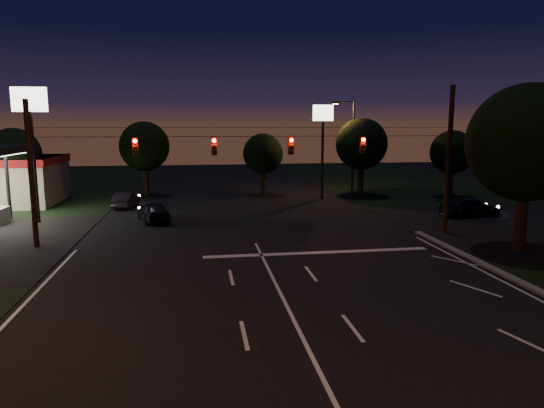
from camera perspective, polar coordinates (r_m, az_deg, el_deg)
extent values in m
plane|color=black|center=(14.56, 4.94, -17.88)|extent=(140.00, 140.00, 0.00)
cube|color=silver|center=(25.72, 5.41, -5.71)|extent=(12.00, 0.50, 0.01)
cylinder|color=black|center=(32.15, 19.62, -3.18)|extent=(0.30, 0.30, 9.00)
cylinder|color=black|center=(29.71, -25.92, -4.58)|extent=(0.28, 0.28, 8.00)
cylinder|color=black|center=(27.76, -2.26, 7.96)|extent=(24.00, 0.03, 0.03)
cylinder|color=black|center=(27.75, -2.27, 8.99)|extent=(24.00, 0.02, 0.02)
cube|color=#3F3307|center=(27.80, -15.77, 6.49)|extent=(0.32, 0.26, 1.00)
sphere|color=#FF0705|center=(27.63, -15.84, 7.15)|extent=(0.22, 0.22, 0.22)
sphere|color=black|center=(27.65, -15.81, 6.47)|extent=(0.20, 0.20, 0.20)
sphere|color=black|center=(27.66, -15.78, 5.79)|extent=(0.20, 0.20, 0.20)
cube|color=#3F3307|center=(27.62, -6.82, 6.75)|extent=(0.32, 0.26, 1.00)
sphere|color=#FF0705|center=(27.44, -6.83, 7.42)|extent=(0.22, 0.22, 0.22)
sphere|color=black|center=(27.46, -6.81, 6.74)|extent=(0.20, 0.20, 0.20)
sphere|color=black|center=(27.47, -6.80, 6.05)|extent=(0.20, 0.20, 0.20)
cube|color=#3F3307|center=(28.11, 2.24, 6.85)|extent=(0.32, 0.26, 1.00)
sphere|color=#FF0705|center=(27.94, 2.31, 7.51)|extent=(0.22, 0.22, 0.22)
sphere|color=black|center=(27.96, 2.30, 6.84)|extent=(0.20, 0.20, 0.20)
sphere|color=black|center=(27.97, 2.30, 6.16)|extent=(0.20, 0.20, 0.20)
cube|color=#3F3307|center=(29.24, 10.60, 6.79)|extent=(0.32, 0.26, 1.00)
sphere|color=#FF0705|center=(29.07, 10.72, 7.43)|extent=(0.22, 0.22, 0.22)
sphere|color=black|center=(29.08, 10.71, 6.78)|extent=(0.20, 0.20, 0.20)
sphere|color=black|center=(29.10, 10.69, 6.13)|extent=(0.20, 0.20, 0.20)
cylinder|color=black|center=(39.17, -28.63, 1.93)|extent=(0.24, 0.24, 4.80)
cylinder|color=black|center=(36.36, -26.14, 3.78)|extent=(0.24, 0.24, 7.50)
cube|color=white|center=(36.28, -26.66, 10.94)|extent=(2.20, 0.30, 1.60)
cylinder|color=black|center=(44.12, 5.94, 5.15)|extent=(0.24, 0.24, 7.00)
cube|color=white|center=(44.02, 6.03, 10.61)|extent=(1.80, 0.30, 1.40)
cylinder|color=black|center=(46.97, 9.50, 6.55)|extent=(0.20, 0.20, 9.00)
cylinder|color=black|center=(46.69, 8.57, 11.83)|extent=(1.80, 0.12, 0.12)
cube|color=black|center=(46.43, 7.48, 11.75)|extent=(0.60, 0.35, 0.22)
cube|color=orange|center=(46.43, 7.48, 11.60)|extent=(0.45, 0.25, 0.04)
cylinder|color=black|center=(28.43, 27.26, -1.15)|extent=(0.60, 0.60, 4.00)
sphere|color=black|center=(28.06, 27.83, 6.42)|extent=(6.00, 6.00, 6.00)
sphere|color=black|center=(28.78, 28.24, 6.08)|extent=(4.50, 4.50, 4.50)
sphere|color=black|center=(27.96, 26.45, 6.24)|extent=(4.20, 4.20, 4.20)
cylinder|color=black|center=(45.39, -27.79, 1.71)|extent=(0.49, 0.49, 3.00)
sphere|color=black|center=(45.15, -28.06, 5.25)|extent=(4.20, 4.20, 4.20)
sphere|color=black|center=(45.32, -27.42, 5.15)|extent=(3.15, 3.15, 3.15)
sphere|color=black|center=(45.50, -28.47, 5.13)|extent=(2.94, 2.94, 2.94)
cylinder|color=black|center=(47.10, -14.63, 2.87)|extent=(0.52, 0.52, 3.25)
sphere|color=black|center=(46.87, -14.78, 6.58)|extent=(4.60, 4.60, 4.60)
sphere|color=black|center=(47.17, -14.17, 6.46)|extent=(3.45, 3.45, 3.45)
sphere|color=black|center=(47.15, -15.30, 6.45)|extent=(3.22, 3.22, 3.22)
cylinder|color=black|center=(46.29, -1.06, 2.75)|extent=(0.47, 0.47, 2.75)
sphere|color=black|center=(46.06, -1.07, 5.95)|extent=(3.80, 3.80, 3.80)
sphere|color=black|center=(46.41, -0.65, 5.83)|extent=(2.85, 2.85, 2.85)
sphere|color=black|center=(46.21, -1.57, 5.85)|extent=(2.66, 2.66, 2.66)
cylinder|color=black|center=(46.39, 10.38, 3.02)|extent=(0.53, 0.53, 3.40)
sphere|color=black|center=(46.16, 10.50, 6.97)|extent=(4.80, 4.80, 4.80)
sphere|color=black|center=(46.67, 10.91, 6.80)|extent=(3.60, 3.60, 3.60)
sphere|color=black|center=(46.24, 9.83, 6.85)|extent=(3.36, 3.36, 3.36)
cylinder|color=black|center=(47.86, 20.26, 2.48)|extent=(0.48, 0.48, 2.90)
sphere|color=black|center=(47.64, 20.44, 5.74)|extent=(4.00, 4.00, 4.00)
sphere|color=black|center=(48.11, 20.68, 5.61)|extent=(3.00, 3.00, 3.00)
sphere|color=black|center=(47.63, 19.90, 5.66)|extent=(2.80, 2.80, 2.80)
imported|color=black|center=(34.56, -13.77, -0.87)|extent=(2.80, 4.45, 1.41)
imported|color=black|center=(41.09, -16.84, 0.47)|extent=(1.80, 3.95, 1.26)
imported|color=black|center=(38.37, 22.27, -0.37)|extent=(4.86, 2.62, 1.34)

